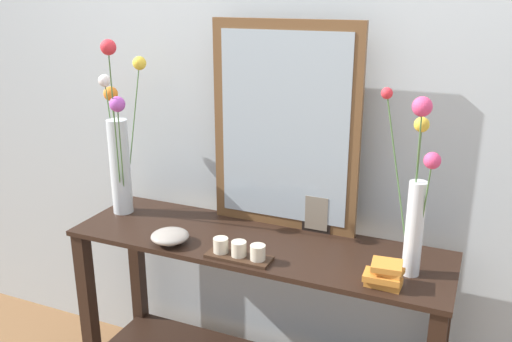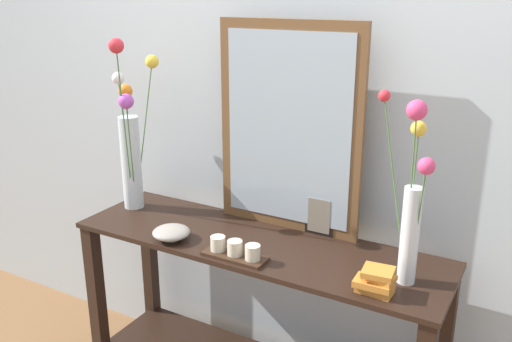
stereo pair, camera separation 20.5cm
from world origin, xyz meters
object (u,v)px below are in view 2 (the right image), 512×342
Objects in this scene: console_table at (256,313)px; candle_tray at (235,251)px; decorative_bowl at (171,232)px; vase_right at (412,202)px; picture_frame_small at (319,216)px; book_stack at (376,281)px; mirror_leaning at (289,129)px; tall_vase_left at (130,142)px.

candle_tray is at bearing -89.75° from console_table.
console_table is 0.48m from decorative_bowl.
vase_right is 3.83× the size of picture_frame_small.
vase_right is 2.57× the size of candle_tray.
console_table is 11.58× the size of book_stack.
vase_right reaches higher than console_table.
book_stack reaches higher than candle_tray.
mirror_leaning reaches higher than candle_tray.
picture_frame_small is at bearing 136.26° from book_stack.
book_stack is at bearing -15.24° from console_table.
tall_vase_left reaches higher than picture_frame_small.
picture_frame_small reaches higher than console_table.
book_stack is at bearing 1.54° from candle_tray.
tall_vase_left is (-0.69, -0.14, -0.11)m from mirror_leaning.
console_table is 9.11× the size of picture_frame_small.
vase_right reaches higher than picture_frame_small.
picture_frame_small is at bearing 43.59° from console_table.
vase_right is (0.54, -0.21, -0.13)m from mirror_leaning.
book_stack is (0.82, 0.00, 0.01)m from decorative_bowl.
candle_tray is 1.65× the size of decorative_bowl.
picture_frame_small reaches higher than book_stack.
tall_vase_left is 0.49m from decorative_bowl.
tall_vase_left is at bearing -168.40° from mirror_leaning.
mirror_leaning is at bearing 11.60° from tall_vase_left.
mirror_leaning is 0.60m from vase_right.
book_stack is (-0.06, -0.12, -0.24)m from vase_right.
mirror_leaning is at bearing 176.30° from picture_frame_small.
decorative_bowl is (-0.30, 0.01, 0.00)m from candle_tray.
console_table is 0.76m from mirror_leaning.
vase_right reaches higher than candle_tray.
book_stack is (1.17, -0.19, -0.26)m from tall_vase_left.
mirror_leaning is (0.04, 0.19, 0.74)m from console_table.
console_table is 1.80× the size of mirror_leaning.
decorative_bowl reaches higher than console_table.
candle_tray is (-0.04, -0.34, -0.39)m from mirror_leaning.
picture_frame_small is at bearing -3.70° from mirror_leaning.
tall_vase_left is 3.11× the size of candle_tray.
book_stack is (0.52, -0.14, 0.36)m from console_table.
console_table is 2.38× the size of vase_right.
mirror_leaning is 5.06× the size of picture_frame_small.
decorative_bowl is at bearing -28.48° from tall_vase_left.
book_stack is at bearing -9.09° from tall_vase_left.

